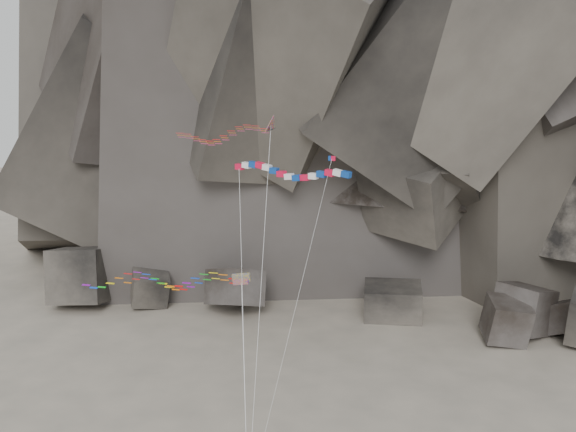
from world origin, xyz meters
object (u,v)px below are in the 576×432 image
(banner_kite, at_px, (289,174))
(pennant_kite, at_px, (312,237))
(delta_kite, at_px, (219,135))
(parafoil_kite, at_px, (155,280))

(banner_kite, relative_size, pennant_kite, 0.99)
(delta_kite, bearing_deg, banner_kite, -2.22)
(banner_kite, bearing_deg, delta_kite, -175.82)
(delta_kite, height_order, parafoil_kite, delta_kite)
(delta_kite, distance_m, pennant_kite, 10.19)
(banner_kite, xyz_separation_m, parafoil_kite, (-12.11, 2.69, -9.68))
(parafoil_kite, height_order, pennant_kite, pennant_kite)
(pennant_kite, bearing_deg, delta_kite, -167.76)
(banner_kite, height_order, parafoil_kite, banner_kite)
(delta_kite, xyz_separation_m, pennant_kite, (7.18, -0.09, -7.23))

